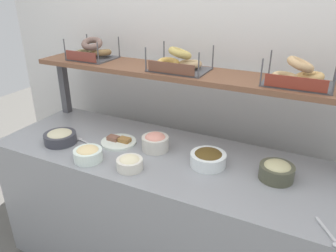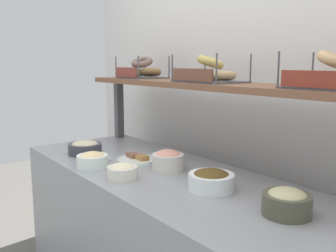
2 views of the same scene
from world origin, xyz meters
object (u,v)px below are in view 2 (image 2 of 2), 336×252
bowl_lox_spread (168,160)px  bowl_potato_salad (122,171)px  serving_plate_white (137,159)px  serving_spoon_near_plate (105,155)px  bowl_hummus (287,202)px  bagel_basket_poppy (142,71)px  bowl_tuna_salad (85,147)px  bagel_basket_plain (334,77)px  bowl_chocolate_spread (211,180)px  bagel_basket_sesame (209,73)px  bowl_egg_salad (92,160)px

bowl_lox_spread → bowl_potato_salad: bowl_lox_spread is taller
serving_plate_white → serving_spoon_near_plate: size_ratio=1.20×
bowl_hummus → bagel_basket_poppy: bearing=169.1°
bowl_tuna_salad → bagel_basket_plain: size_ratio=0.58×
bowl_potato_salad → bagel_basket_plain: bearing=33.8°
bowl_potato_salad → bowl_tuna_salad: bearing=172.9°
bowl_lox_spread → bowl_tuna_salad: 0.59m
bagel_basket_plain → bagel_basket_poppy: bearing=179.4°
serving_plate_white → serving_spoon_near_plate: 0.23m
bowl_lox_spread → bowl_tuna_salad: size_ratio=0.81×
bowl_chocolate_spread → bagel_basket_poppy: 1.08m
bowl_chocolate_spread → serving_plate_white: size_ratio=0.90×
bowl_chocolate_spread → bagel_basket_plain: (0.36, 0.26, 0.43)m
bagel_basket_sesame → serving_plate_white: bearing=-137.9°
bowl_potato_salad → bagel_basket_poppy: size_ratio=0.49×
bowl_chocolate_spread → bagel_basket_poppy: bagel_basket_poppy is taller
bowl_lox_spread → bowl_hummus: size_ratio=0.92×
bagel_basket_poppy → bowl_chocolate_spread: bearing=-16.2°
bowl_egg_salad → bagel_basket_poppy: bagel_basket_poppy is taller
bagel_basket_plain → bowl_chocolate_spread: bearing=-144.1°
bowl_egg_salad → bagel_basket_sesame: size_ratio=0.47×
bowl_egg_salad → bagel_basket_sesame: (0.32, 0.50, 0.44)m
bowl_chocolate_spread → bowl_hummus: bowl_hummus is taller
bowl_lox_spread → bowl_hummus: bearing=-0.3°
serving_plate_white → bagel_basket_poppy: bagel_basket_poppy is taller
bagel_basket_poppy → bagel_basket_plain: (1.31, -0.01, -0.00)m
bowl_chocolate_spread → bowl_tuna_salad: size_ratio=0.99×
bowl_hummus → bagel_basket_poppy: (-1.30, 0.25, 0.43)m
bagel_basket_poppy → bowl_tuna_salad: bearing=-84.5°
serving_plate_white → bowl_tuna_salad: bearing=-154.8°
bowl_hummus → serving_plate_white: bowl_hummus is taller
serving_plate_white → bowl_egg_salad: bearing=-97.8°
bowl_egg_salad → bagel_basket_sesame: bagel_basket_sesame is taller
serving_plate_white → bagel_basket_plain: (0.94, 0.26, 0.47)m
bowl_hummus → bagel_basket_plain: bearing=88.1°
bowl_tuna_salad → serving_spoon_near_plate: (0.12, 0.07, -0.03)m
bowl_tuna_salad → bowl_chocolate_spread: bearing=9.6°
bowl_tuna_salad → serving_spoon_near_plate: bowl_tuna_salad is taller
bowl_potato_salad → serving_spoon_near_plate: 0.45m
serving_plate_white → bagel_basket_sesame: 0.60m
bagel_basket_poppy → bowl_egg_salad: bearing=-57.5°
bowl_chocolate_spread → bagel_basket_plain: 0.62m
bowl_potato_salad → serving_spoon_near_plate: size_ratio=0.78×
serving_plate_white → bagel_basket_sesame: (0.28, 0.26, 0.47)m
bowl_tuna_salad → bagel_basket_plain: bearing=18.1°
bowl_chocolate_spread → bowl_egg_salad: size_ratio=1.22×
serving_plate_white → serving_spoon_near_plate: bearing=-157.8°
bowl_potato_salad → bowl_egg_salad: (-0.26, -0.03, 0.00)m
bagel_basket_plain → bowl_lox_spread: bearing=-161.7°
bowl_egg_salad → bowl_chocolate_spread: bearing=21.8°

